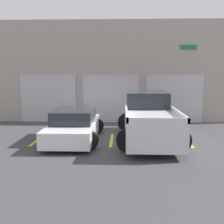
# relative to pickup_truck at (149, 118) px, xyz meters

# --- Properties ---
(ground_plane) EXTENTS (28.00, 28.00, 0.00)m
(ground_plane) POSITION_rel_pickup_truck_xyz_m (-1.53, 0.94, -0.90)
(ground_plane) COLOR #3D3D3F
(shophouse_building) EXTENTS (14.37, 0.68, 5.58)m
(shophouse_building) POSITION_rel_pickup_truck_xyz_m (-1.54, 4.23, 1.84)
(shophouse_building) COLOR #9E9389
(shophouse_building) RESTS_ON ground
(pickup_truck) EXTENTS (2.60, 5.58, 1.90)m
(pickup_truck) POSITION_rel_pickup_truck_xyz_m (0.00, 0.00, 0.00)
(pickup_truck) COLOR silver
(pickup_truck) RESTS_ON ground
(sedan_white) EXTENTS (2.23, 4.42, 1.27)m
(sedan_white) POSITION_rel_pickup_truck_xyz_m (-3.06, -0.29, -0.30)
(sedan_white) COLOR white
(sedan_white) RESTS_ON ground
(parking_stripe_far_left) EXTENTS (0.12, 2.20, 0.01)m
(parking_stripe_far_left) POSITION_rel_pickup_truck_xyz_m (-4.59, -0.32, -0.89)
(parking_stripe_far_left) COLOR gold
(parking_stripe_far_left) RESTS_ON ground
(parking_stripe_left) EXTENTS (0.12, 2.20, 0.01)m
(parking_stripe_left) POSITION_rel_pickup_truck_xyz_m (-1.53, -0.32, -0.89)
(parking_stripe_left) COLOR gold
(parking_stripe_left) RESTS_ON ground
(parking_stripe_centre) EXTENTS (0.12, 2.20, 0.01)m
(parking_stripe_centre) POSITION_rel_pickup_truck_xyz_m (1.53, -0.32, -0.89)
(parking_stripe_centre) COLOR gold
(parking_stripe_centre) RESTS_ON ground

